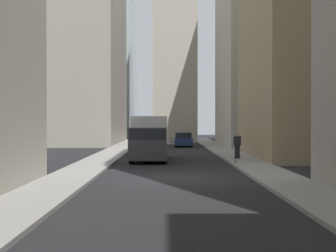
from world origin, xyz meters
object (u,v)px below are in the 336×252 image
(discarded_bottle, at_px, (235,161))
(sedan_navy, at_px, (183,140))
(delivery_truck, at_px, (149,138))
(pedestrian, at_px, (237,144))

(discarded_bottle, bearing_deg, sedan_navy, 6.17)
(sedan_navy, relative_size, discarded_bottle, 15.93)
(delivery_truck, xyz_separation_m, discarded_bottle, (-3.58, -4.99, -1.21))
(sedan_navy, xyz_separation_m, discarded_bottle, (-20.30, -2.19, -0.42))
(discarded_bottle, bearing_deg, pedestrian, -10.73)
(pedestrian, bearing_deg, discarded_bottle, 169.27)
(delivery_truck, xyz_separation_m, pedestrian, (-0.18, -5.64, -0.40))
(pedestrian, xyz_separation_m, discarded_bottle, (-3.40, 0.64, -0.81))
(delivery_truck, height_order, discarded_bottle, delivery_truck)
(pedestrian, height_order, discarded_bottle, pedestrian)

